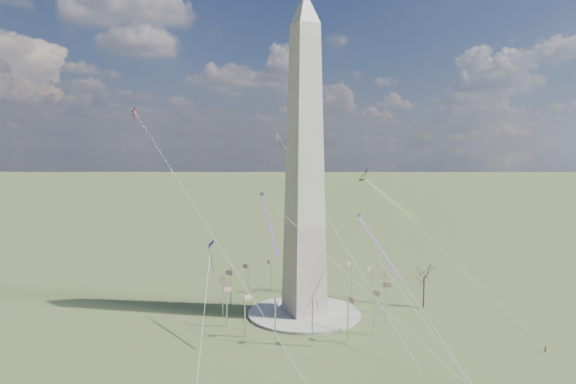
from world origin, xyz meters
name	(u,v)px	position (x,y,z in m)	size (l,w,h in m)	color
ground	(304,314)	(0.00, 0.00, 0.00)	(2000.00, 2000.00, 0.00)	#556633
plaza	(304,313)	(0.00, 0.00, 0.40)	(36.00, 36.00, 0.80)	beige
washington_monument	(305,165)	(0.00, 0.00, 47.95)	(15.56, 15.56, 100.00)	#B6A699
flagpole_ring	(304,292)	(0.00, 0.00, 7.27)	(54.40, 54.40, 13.00)	silver
tree_near	(424,274)	(39.46, -10.60, 11.36)	(9.10, 9.10, 15.93)	#4E382F
person_east	(545,349)	(43.18, -54.05, 0.93)	(0.68, 0.44, 1.85)	gray
kite_delta_black	(366,179)	(30.03, 10.21, 42.14)	(15.86, 19.14, 16.81)	black
kite_diamond_purple	(211,247)	(-27.84, 8.96, 22.85)	(2.49, 3.59, 10.55)	navy
kite_streamer_left	(371,235)	(14.73, -15.41, 27.17)	(2.05, 21.70, 14.90)	red
kite_streamer_mid	(267,215)	(-17.44, -10.91, 34.56)	(5.62, 22.16, 15.35)	red
kite_streamer_right	(396,275)	(33.79, -3.07, 10.05)	(11.97, 16.42, 13.20)	red
kite_small_red	(134,111)	(-46.11, 34.19, 65.31)	(1.27, 2.07, 4.76)	red
kite_small_white	(277,136)	(11.36, 46.24, 57.85)	(1.27, 1.97, 4.34)	white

